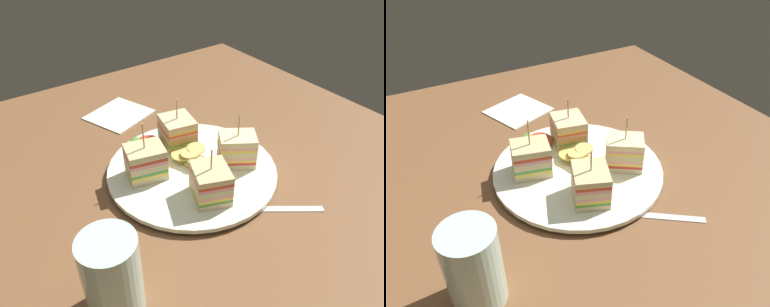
# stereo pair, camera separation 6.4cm
# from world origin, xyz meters

# --- Properties ---
(ground_plane) EXTENTS (0.91, 0.95, 0.02)m
(ground_plane) POSITION_xyz_m (0.00, 0.00, -0.01)
(ground_plane) COLOR brown
(plate) EXTENTS (0.29, 0.29, 0.01)m
(plate) POSITION_xyz_m (0.00, 0.00, 0.01)
(plate) COLOR white
(plate) RESTS_ON ground_plane
(sandwich_wedge_0) EXTENTS (0.07, 0.07, 0.09)m
(sandwich_wedge_0) POSITION_xyz_m (0.02, 0.08, 0.04)
(sandwich_wedge_0) COLOR #D8C681
(sandwich_wedge_0) RESTS_ON plate
(sandwich_wedge_1) EXTENTS (0.07, 0.06, 0.10)m
(sandwich_wedge_1) POSITION_xyz_m (-0.07, 0.03, 0.04)
(sandwich_wedge_1) COLOR beige
(sandwich_wedge_1) RESTS_ON plate
(sandwich_wedge_2) EXTENTS (0.07, 0.08, 0.09)m
(sandwich_wedge_2) POSITION_xyz_m (-0.02, -0.08, 0.04)
(sandwich_wedge_2) COLOR beige
(sandwich_wedge_2) RESTS_ON plate
(sandwich_wedge_3) EXTENTS (0.08, 0.07, 0.10)m
(sandwich_wedge_3) POSITION_xyz_m (0.07, -0.03, 0.04)
(sandwich_wedge_3) COLOR beige
(sandwich_wedge_3) RESTS_ON plate
(chip_pile) EXTENTS (0.07, 0.07, 0.02)m
(chip_pile) POSITION_xyz_m (0.01, 0.02, 0.03)
(chip_pile) COLOR #EED082
(chip_pile) RESTS_ON plate
(salad_garnish) EXTENTS (0.07, 0.06, 0.02)m
(salad_garnish) POSITION_xyz_m (-0.04, 0.10, 0.02)
(salad_garnish) COLOR #398D38
(salad_garnish) RESTS_ON plate
(spoon) EXTENTS (0.12, 0.09, 0.01)m
(spoon) POSITION_xyz_m (0.03, -0.13, 0.00)
(spoon) COLOR silver
(spoon) RESTS_ON ground_plane
(napkin) EXTENTS (0.15, 0.14, 0.01)m
(napkin) POSITION_xyz_m (-0.01, 0.26, 0.00)
(napkin) COLOR white
(napkin) RESTS_ON ground_plane
(drinking_glass) EXTENTS (0.07, 0.07, 0.11)m
(drinking_glass) POSITION_xyz_m (-0.22, -0.15, 0.05)
(drinking_glass) COLOR silver
(drinking_glass) RESTS_ON ground_plane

